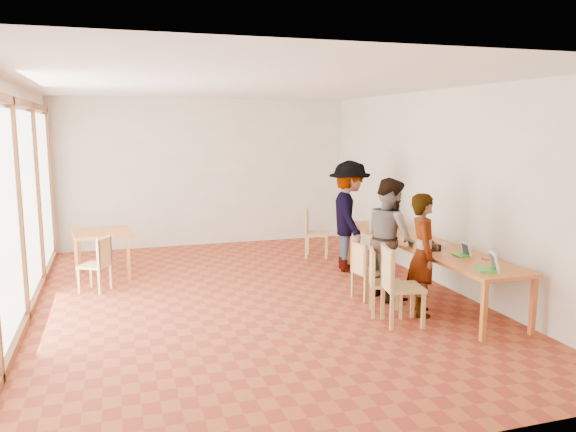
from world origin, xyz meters
name	(u,v)px	position (x,y,z in m)	size (l,w,h in m)	color
ground	(252,300)	(0.00, 0.00, 0.00)	(8.00, 8.00, 0.00)	#A24A27
wall_back	(205,173)	(0.00, 4.00, 1.50)	(6.00, 0.10, 3.00)	#EFE6CE
wall_front	(383,261)	(0.00, -4.00, 1.50)	(6.00, 0.10, 3.00)	#EFE6CE
wall_right	(440,188)	(3.00, 0.00, 1.50)	(0.10, 8.00, 3.00)	#EFE6CE
window_wall	(17,204)	(-2.96, 0.00, 1.50)	(0.10, 8.00, 3.00)	white
ceiling	(250,83)	(0.00, 0.00, 3.02)	(6.00, 8.00, 0.04)	white
communal_table	(422,246)	(2.50, -0.37, 0.70)	(0.80, 4.00, 0.75)	#CD702D
side_table	(102,236)	(-2.03, 1.98, 0.67)	(0.90, 0.90, 0.75)	#CD702D
chair_near	(395,277)	(1.45, -1.50, 0.60)	(0.54, 0.54, 0.52)	tan
chair_mid	(379,275)	(1.43, -1.11, 0.54)	(0.53, 0.53, 0.47)	tan
chair_far	(364,265)	(1.53, -0.45, 0.51)	(0.44, 0.44, 0.44)	tan
chair_empty	(312,227)	(1.71, 2.26, 0.57)	(0.57, 0.57, 0.49)	tan
chair_spare	(100,258)	(-2.06, 1.07, 0.51)	(0.52, 0.52, 0.44)	tan
person_near	(423,254)	(1.99, -1.24, 0.80)	(0.58, 0.38, 1.60)	gray
person_mid	(390,238)	(1.92, -0.45, 0.87)	(0.84, 0.66, 1.73)	gray
person_far	(349,216)	(1.98, 1.13, 0.94)	(1.21, 0.70, 1.88)	gray
laptop_near	(490,266)	(2.41, -2.05, 0.81)	(0.31, 0.33, 0.23)	green
laptop_mid	(463,252)	(2.56, -1.29, 0.80)	(0.20, 0.23, 0.18)	green
laptop_far	(390,223)	(2.68, 1.00, 0.80)	(0.23, 0.24, 0.18)	green
yellow_mug	(397,225)	(2.68, 0.76, 0.81)	(0.14, 0.14, 0.11)	gold
green_bottle	(383,226)	(2.20, 0.32, 0.89)	(0.07, 0.07, 0.28)	#168231
clear_glass	(396,234)	(2.33, 0.12, 0.80)	(0.07, 0.07, 0.09)	silver
condiment_cup	(444,245)	(2.64, -0.72, 0.78)	(0.08, 0.08, 0.06)	white
pink_phone	(485,259)	(2.72, -1.55, 0.76)	(0.05, 0.10, 0.01)	#BF3B5A
black_pouch	(431,247)	(2.35, -0.84, 0.80)	(0.16, 0.26, 0.09)	black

